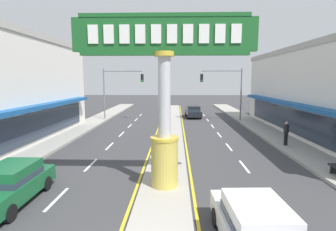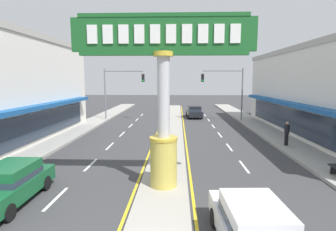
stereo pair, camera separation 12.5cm
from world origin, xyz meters
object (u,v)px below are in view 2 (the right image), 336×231
(traffic_light_right_side, at_px, (227,85))
(sedan_near_left_lane, at_px, (253,227))
(pedestrian_near_kerb, at_px, (287,132))
(traffic_light_left_side, at_px, (119,85))
(district_sign, at_px, (163,97))
(sedan_far_right_lane, at_px, (194,112))
(sedan_near_right_lane, at_px, (9,184))

(traffic_light_right_side, relative_size, sedan_near_left_lane, 1.42)
(sedan_near_left_lane, height_order, pedestrian_near_kerb, pedestrian_near_kerb)
(traffic_light_left_side, height_order, sedan_near_left_lane, traffic_light_left_side)
(traffic_light_left_side, height_order, pedestrian_near_kerb, traffic_light_left_side)
(district_sign, distance_m, sedan_far_right_lane, 23.30)
(traffic_light_left_side, distance_m, sedan_far_right_lane, 10.09)
(sedan_far_right_lane, bearing_deg, district_sign, -96.84)
(traffic_light_left_side, bearing_deg, sedan_near_right_lane, -89.25)
(traffic_light_left_side, relative_size, sedan_near_right_lane, 1.44)
(traffic_light_left_side, bearing_deg, traffic_light_right_side, -1.97)
(sedan_near_left_lane, bearing_deg, traffic_light_right_side, 81.57)
(pedestrian_near_kerb, bearing_deg, sedan_far_right_lane, 110.41)
(district_sign, distance_m, pedestrian_near_kerb, 11.73)
(sedan_near_right_lane, bearing_deg, pedestrian_near_kerb, 32.38)
(sedan_near_right_lane, relative_size, pedestrian_near_kerb, 2.51)
(sedan_far_right_lane, bearing_deg, sedan_near_left_lane, -90.00)
(district_sign, xyz_separation_m, sedan_near_right_lane, (-6.04, -1.63, -3.37))
(sedan_far_right_lane, relative_size, sedan_near_left_lane, 1.00)
(district_sign, bearing_deg, traffic_light_left_side, 107.42)
(traffic_light_left_side, distance_m, pedestrian_near_kerb, 19.67)
(district_sign, xyz_separation_m, sedan_far_right_lane, (2.75, 22.89, -3.37))
(sedan_near_left_lane, bearing_deg, traffic_light_left_side, 110.24)
(district_sign, bearing_deg, pedestrian_near_kerb, 41.82)
(traffic_light_right_side, bearing_deg, sedan_near_left_lane, -98.43)
(sedan_far_right_lane, relative_size, pedestrian_near_kerb, 2.55)
(pedestrian_near_kerb, bearing_deg, sedan_near_right_lane, -147.62)
(traffic_light_left_side, xyz_separation_m, pedestrian_near_kerb, (14.78, -12.60, -3.09))
(pedestrian_near_kerb, bearing_deg, traffic_light_left_side, 139.55)
(district_sign, distance_m, sedan_near_left_lane, 6.22)
(sedan_near_left_lane, bearing_deg, pedestrian_near_kerb, 64.59)
(sedan_far_right_lane, bearing_deg, sedan_near_right_lane, -109.72)
(traffic_light_right_side, xyz_separation_m, sedan_far_right_lane, (-3.58, 3.16, -3.46))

